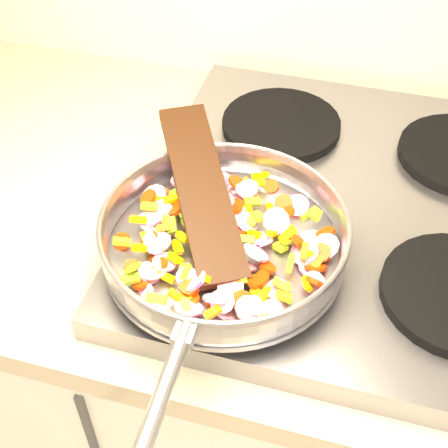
# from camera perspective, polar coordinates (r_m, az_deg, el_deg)

# --- Properties ---
(cooktop) EXTENTS (0.60, 0.60, 0.04)m
(cooktop) POSITION_cam_1_polar(r_m,az_deg,el_deg) (0.92, 11.86, 1.11)
(cooktop) COLOR #939399
(cooktop) RESTS_ON counter_top
(grate_fl) EXTENTS (0.19, 0.19, 0.02)m
(grate_fl) POSITION_cam_1_polar(r_m,az_deg,el_deg) (0.81, 1.10, -2.17)
(grate_fl) COLOR black
(grate_fl) RESTS_ON cooktop
(grate_bl) EXTENTS (0.19, 0.19, 0.02)m
(grate_bl) POSITION_cam_1_polar(r_m,az_deg,el_deg) (1.02, 5.25, 9.04)
(grate_bl) COLOR black
(grate_bl) RESTS_ON cooktop
(saute_pan) EXTENTS (0.35, 0.52, 0.06)m
(saute_pan) POSITION_cam_1_polar(r_m,az_deg,el_deg) (0.77, -0.05, -1.05)
(saute_pan) COLOR #9E9EA5
(saute_pan) RESTS_ON grate_fl
(vegetable_heap) EXTENTS (0.28, 0.27, 0.05)m
(vegetable_heap) POSITION_cam_1_polar(r_m,az_deg,el_deg) (0.78, 0.04, -1.89)
(vegetable_heap) COLOR #C11254
(vegetable_heap) RESTS_ON saute_pan
(wooden_spatula) EXTENTS (0.19, 0.27, 0.07)m
(wooden_spatula) POSITION_cam_1_polar(r_m,az_deg,el_deg) (0.80, -2.07, 3.19)
(wooden_spatula) COLOR black
(wooden_spatula) RESTS_ON saute_pan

